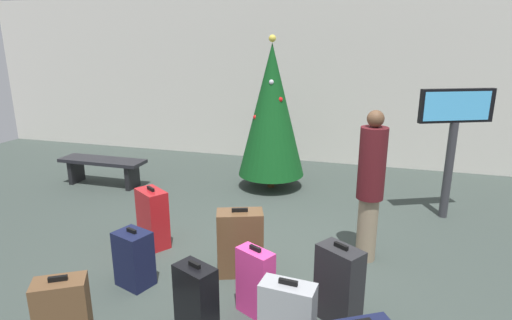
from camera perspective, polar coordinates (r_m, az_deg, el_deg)
The scene contains 14 objects.
ground_plane at distance 4.93m, azimuth 0.96°, elevation -14.30°, with size 16.00×16.00×0.00m, color #38423D.
back_wall at distance 8.84m, azimuth 9.12°, elevation 10.72°, with size 16.00×0.20×3.44m, color beige.
holiday_tree at distance 7.09m, azimuth 2.15°, elevation 6.73°, with size 1.14×1.14×2.59m.
flight_info_kiosk at distance 6.41m, azimuth 25.43°, elevation 4.12°, with size 1.01×0.51×1.87m.
waiting_bench at distance 7.89m, azimuth -20.19°, elevation -0.71°, with size 1.55×0.44×0.48m.
traveller_0 at distance 4.87m, azimuth 15.37°, elevation -3.07°, with size 0.42×0.42×1.77m.
suitcase_0 at distance 4.64m, azimuth -16.32°, elevation -12.81°, with size 0.42×0.37×0.64m.
suitcase_1 at distance 3.84m, azimuth -8.19°, elevation -18.40°, with size 0.42×0.34×0.69m.
suitcase_2 at distance 4.00m, azimuth 11.22°, elevation -16.34°, with size 0.46×0.41×0.77m.
suitcase_3 at distance 4.63m, azimuth -2.18°, elevation -11.24°, with size 0.55×0.42×0.77m.
suitcase_4 at distance 3.59m, azimuth 4.29°, elevation -20.96°, with size 0.45×0.25×0.69m.
suitcase_6 at distance 3.90m, azimuth -24.79°, elevation -18.97°, with size 0.47×0.41×0.71m.
suitcase_7 at distance 5.38m, azimuth -13.91°, elevation -7.71°, with size 0.49×0.44×0.77m.
suitcase_8 at distance 4.02m, azimuth -0.09°, elevation -16.37°, with size 0.39×0.31×0.70m.
Camera 1 is at (1.12, -4.11, 2.47)m, focal length 29.30 mm.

